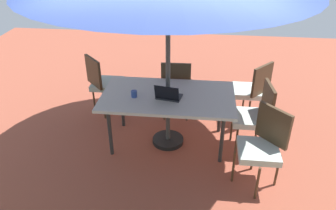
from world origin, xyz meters
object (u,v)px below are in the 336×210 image
chair_southeast (103,81)px  chair_south (176,85)px  chair_west (255,114)px  chair_northwest (263,144)px  chair_southwest (252,89)px  laptop (168,95)px  dining_table (168,99)px  cup (134,94)px

chair_southeast → chair_south: 1.16m
chair_south → chair_west: 1.32m
chair_south → chair_northwest: (-1.12, 1.40, 0.00)m
chair_southwest → laptop: same height
chair_southeast → chair_south: (-1.16, 0.02, 0.00)m
dining_table → chair_southeast: bearing=-33.5°
chair_southwest → chair_northwest: (0.03, 1.41, 0.00)m
chair_west → cup: 1.61m
dining_table → chair_southwest: 1.42m
chair_west → laptop: same height
chair_southwest → chair_west: (0.04, 0.74, 0.00)m
chair_northwest → chair_west: 0.67m
chair_northwest → cup: size_ratio=11.19×
chair_northwest → chair_west: size_ratio=1.00×
chair_south → laptop: bearing=85.9°
chair_southwest → chair_northwest: size_ratio=1.00×
chair_south → laptop: (0.04, 0.81, 0.26)m
chair_southwest → chair_northwest: 1.41m
chair_southwest → chair_west: same height
chair_south → chair_northwest: size_ratio=1.00×
chair_southwest → chair_west: size_ratio=1.00×
chair_southeast → chair_northwest: same height
chair_northwest → cup: (1.60, -0.58, 0.26)m
chair_south → chair_west: bearing=145.0°
chair_northwest → chair_southeast: bearing=-165.4°
chair_southwest → dining_table: bearing=-16.4°
chair_southwest → chair_southeast: (2.31, -0.00, 0.00)m
chair_west → laptop: 1.17m
chair_northwest → chair_west: (0.01, -0.67, 0.00)m
chair_south → laptop: size_ratio=2.73×
dining_table → cup: (0.44, 0.10, 0.10)m
chair_south → chair_west: (-1.10, 0.73, 0.00)m
chair_southeast → chair_west: size_ratio=1.00×
dining_table → chair_southwest: chair_southwest is taller
chair_southwest → chair_southeast: size_ratio=1.00×
chair_southeast → laptop: same height
laptop → chair_south: bearing=-82.1°
chair_southeast → chair_south: bearing=-134.6°
chair_southeast → cup: 1.10m
laptop → cup: size_ratio=4.10×
chair_northwest → chair_southwest: bearing=135.0°
cup → chair_west: bearing=-176.8°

